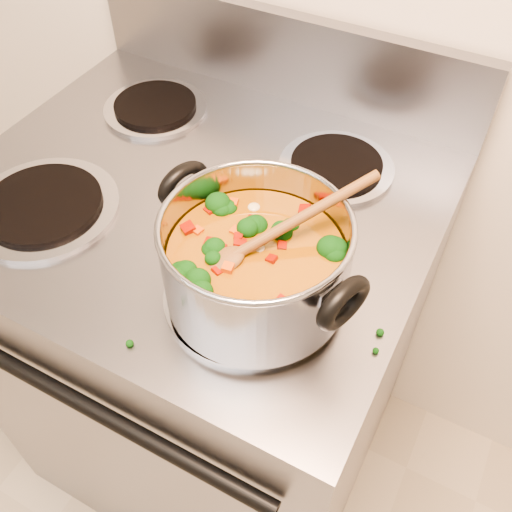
# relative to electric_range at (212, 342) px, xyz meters

# --- Properties ---
(electric_range) EXTENTS (0.77, 0.69, 1.08)m
(electric_range) POSITION_rel_electric_range_xyz_m (0.00, 0.00, 0.00)
(electric_range) COLOR gray
(electric_range) RESTS_ON ground
(stockpot) EXTENTS (0.30, 0.24, 0.14)m
(stockpot) POSITION_rel_electric_range_xyz_m (0.19, -0.16, 0.53)
(stockpot) COLOR #97979E
(stockpot) RESTS_ON electric_range
(wooden_spoon) EXTENTS (0.17, 0.21, 0.09)m
(wooden_spoon) POSITION_rel_electric_range_xyz_m (0.20, -0.15, 0.57)
(wooden_spoon) COLOR brown
(wooden_spoon) RESTS_ON stockpot
(cooktop_crumbs) EXTENTS (0.24, 0.32, 0.01)m
(cooktop_crumbs) POSITION_rel_electric_range_xyz_m (0.08, -0.11, 0.46)
(cooktop_crumbs) COLOR black
(cooktop_crumbs) RESTS_ON electric_range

